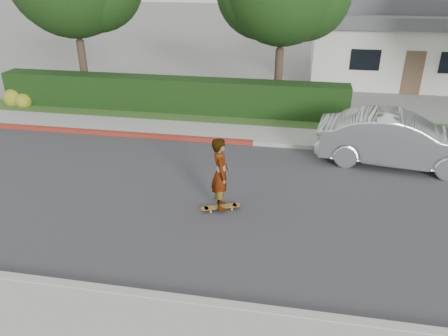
{
  "coord_description": "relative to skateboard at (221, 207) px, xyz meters",
  "views": [
    {
      "loc": [
        2.55,
        -10.31,
        5.99
      ],
      "look_at": [
        0.69,
        -0.04,
        1.0
      ],
      "focal_mm": 35.0,
      "sensor_mm": 36.0,
      "label": 1
    }
  ],
  "objects": [
    {
      "name": "hedge",
      "position": [
        -3.69,
        7.74,
        0.66
      ],
      "size": [
        15.0,
        1.0,
        1.5
      ],
      "primitive_type": "cube",
      "color": "black",
      "rests_on": "ground"
    },
    {
      "name": "sidewalk_near",
      "position": [
        -0.69,
        -4.46,
        -0.03
      ],
      "size": [
        60.0,
        1.6,
        0.12
      ],
      "primitive_type": "cube",
      "color": "gray",
      "rests_on": "ground"
    },
    {
      "name": "car_silver",
      "position": [
        5.01,
        3.87,
        0.74
      ],
      "size": [
        5.23,
        2.37,
        1.66
      ],
      "primitive_type": "imported",
      "rotation": [
        0.0,
        0.0,
        1.45
      ],
      "color": "silver",
      "rests_on": "ground"
    },
    {
      "name": "curb_red_section",
      "position": [
        -5.69,
        4.64,
        -0.02
      ],
      "size": [
        12.0,
        0.21,
        0.15
      ],
      "primitive_type": "cube",
      "color": "maroon",
      "rests_on": "ground"
    },
    {
      "name": "sidewalk_far",
      "position": [
        -0.69,
        5.54,
        -0.03
      ],
      "size": [
        60.0,
        1.6,
        0.12
      ],
      "primitive_type": "cube",
      "color": "gray",
      "rests_on": "ground"
    },
    {
      "name": "planting_strip",
      "position": [
        -0.69,
        7.14,
        -0.04
      ],
      "size": [
        60.0,
        1.6,
        0.1
      ],
      "primitive_type": "cube",
      "color": "#2D4C1E",
      "rests_on": "ground"
    },
    {
      "name": "curb_near",
      "position": [
        -0.69,
        -3.56,
        -0.02
      ],
      "size": [
        60.0,
        0.2,
        0.15
      ],
      "primitive_type": "cube",
      "color": "#9E9E99",
      "rests_on": "ground"
    },
    {
      "name": "curb_far",
      "position": [
        -0.69,
        4.64,
        -0.02
      ],
      "size": [
        60.0,
        0.2,
        0.15
      ],
      "primitive_type": "cube",
      "color": "#9E9E99",
      "rests_on": "ground"
    },
    {
      "name": "skateboard",
      "position": [
        0.0,
        0.0,
        0.0
      ],
      "size": [
        1.06,
        0.61,
        0.1
      ],
      "rotation": [
        0.0,
        0.0,
        0.4
      ],
      "color": "gold",
      "rests_on": "ground"
    },
    {
      "name": "skateboarder",
      "position": [
        -0.0,
        0.0,
        0.98
      ],
      "size": [
        0.65,
        0.81,
        1.94
      ],
      "primitive_type": "imported",
      "rotation": [
        0.0,
        0.0,
        1.86
      ],
      "color": "white",
      "rests_on": "skateboard"
    },
    {
      "name": "house",
      "position": [
        7.31,
        16.53,
        2.0
      ],
      "size": [
        10.6,
        8.6,
        4.3
      ],
      "color": "beige",
      "rests_on": "ground"
    },
    {
      "name": "ground",
      "position": [
        -0.69,
        0.54,
        -0.09
      ],
      "size": [
        120.0,
        120.0,
        0.0
      ],
      "primitive_type": "plane",
      "color": "slate",
      "rests_on": "ground"
    },
    {
      "name": "flowering_shrub",
      "position": [
        -10.7,
        7.27,
        0.24
      ],
      "size": [
        1.4,
        1.0,
        0.9
      ],
      "color": "#2D4C19",
      "rests_on": "ground"
    },
    {
      "name": "road",
      "position": [
        -0.69,
        0.54,
        -0.09
      ],
      "size": [
        60.0,
        8.0,
        0.01
      ],
      "primitive_type": "cube",
      "color": "#2D2D30",
      "rests_on": "ground"
    }
  ]
}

